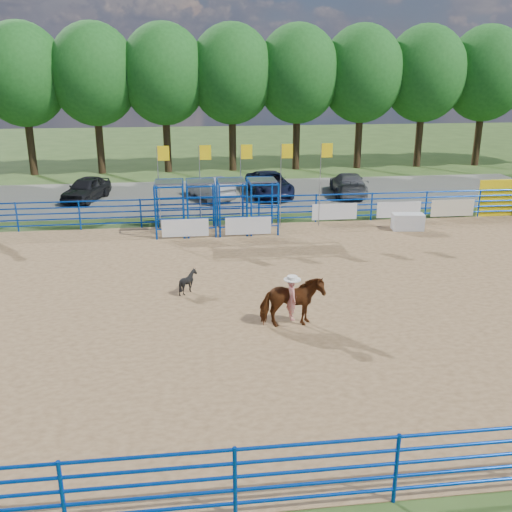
# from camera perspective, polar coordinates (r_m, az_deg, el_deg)

# --- Properties ---
(ground) EXTENTS (120.00, 120.00, 0.00)m
(ground) POSITION_cam_1_polar(r_m,az_deg,el_deg) (20.31, 3.89, -4.23)
(ground) COLOR #3F5A24
(ground) RESTS_ON ground
(arena_dirt) EXTENTS (30.00, 20.00, 0.02)m
(arena_dirt) POSITION_cam_1_polar(r_m,az_deg,el_deg) (20.30, 3.89, -4.21)
(arena_dirt) COLOR #9F7B4F
(arena_dirt) RESTS_ON ground
(gravel_strip) EXTENTS (40.00, 10.00, 0.01)m
(gravel_strip) POSITION_cam_1_polar(r_m,az_deg,el_deg) (36.41, -1.12, 6.12)
(gravel_strip) COLOR slate
(gravel_strip) RESTS_ON ground
(announcer_table) EXTENTS (1.61, 0.90, 0.82)m
(announcer_table) POSITION_cam_1_polar(r_m,az_deg,el_deg) (29.45, 14.93, 3.33)
(announcer_table) COLOR silver
(announcer_table) RESTS_ON arena_dirt
(horse_and_rider) EXTENTS (2.00, 0.99, 2.35)m
(horse_and_rider) POSITION_cam_1_polar(r_m,az_deg,el_deg) (17.81, 3.61, -4.42)
(horse_and_rider) COLOR #5F2F13
(horse_and_rider) RESTS_ON arena_dirt
(calf) EXTENTS (0.84, 0.76, 0.84)m
(calf) POSITION_cam_1_polar(r_m,az_deg,el_deg) (20.70, -6.80, -2.56)
(calf) COLOR black
(calf) RESTS_ON arena_dirt
(car_a) EXTENTS (2.89, 4.48, 1.42)m
(car_a) POSITION_cam_1_polar(r_m,az_deg,el_deg) (36.32, -16.61, 6.47)
(car_a) COLOR black
(car_a) RESTS_ON gravel_strip
(car_b) EXTENTS (2.97, 4.42, 1.38)m
(car_b) POSITION_cam_1_polar(r_m,az_deg,el_deg) (35.32, -4.61, 6.83)
(car_b) COLOR gray
(car_b) RESTS_ON gravel_strip
(car_c) EXTENTS (2.67, 5.34, 1.45)m
(car_c) POSITION_cam_1_polar(r_m,az_deg,el_deg) (36.13, 1.32, 7.21)
(car_c) COLOR #151936
(car_c) RESTS_ON gravel_strip
(car_d) EXTENTS (2.55, 5.00, 1.39)m
(car_d) POSITION_cam_1_polar(r_m,az_deg,el_deg) (36.85, 9.23, 7.15)
(car_d) COLOR #5A5A5D
(car_d) RESTS_ON gravel_strip
(perimeter_fence) EXTENTS (30.10, 20.10, 1.50)m
(perimeter_fence) POSITION_cam_1_polar(r_m,az_deg,el_deg) (20.03, 3.94, -2.26)
(perimeter_fence) COLOR #083FBD
(perimeter_fence) RESTS_ON ground
(chute_assembly) EXTENTS (19.32, 2.41, 4.20)m
(chute_assembly) POSITION_cam_1_polar(r_m,az_deg,el_deg) (28.05, -3.27, 4.94)
(chute_assembly) COLOR #083FBD
(chute_assembly) RESTS_ON ground
(treeline) EXTENTS (56.40, 6.40, 11.24)m
(treeline) POSITION_cam_1_polar(r_m,az_deg,el_deg) (44.52, -2.45, 18.15)
(treeline) COLOR #3F2B19
(treeline) RESTS_ON ground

